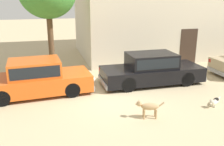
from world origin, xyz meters
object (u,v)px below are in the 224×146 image
(parked_sedan_nearest, at_px, (36,78))
(parked_sedan_second, at_px, (152,69))
(stray_dog_spotted, at_px, (148,107))
(stray_dog_tan, at_px, (215,101))

(parked_sedan_nearest, relative_size, parked_sedan_second, 0.96)
(parked_sedan_second, height_order, stray_dog_spotted, parked_sedan_second)
(stray_dog_tan, bearing_deg, parked_sedan_second, -100.55)
(parked_sedan_second, bearing_deg, parked_sedan_nearest, -179.55)
(parked_sedan_second, distance_m, stray_dog_tan, 3.24)
(parked_sedan_nearest, relative_size, stray_dog_spotted, 4.71)
(parked_sedan_second, bearing_deg, stray_dog_tan, -65.73)
(parked_sedan_nearest, relative_size, stray_dog_tan, 4.90)
(stray_dog_spotted, bearing_deg, parked_sedan_nearest, -28.56)
(parked_sedan_second, height_order, stray_dog_tan, parked_sedan_second)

